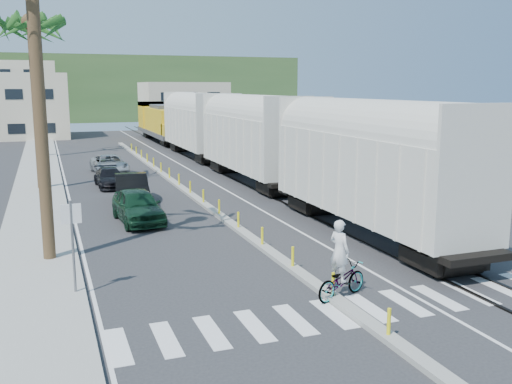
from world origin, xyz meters
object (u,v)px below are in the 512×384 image
Objects in this scene: street_sign at (72,234)px; car_lead at (138,206)px; cyclist at (341,274)px; car_second at (132,189)px.

street_sign is 9.80m from car_lead.
cyclist is at bearing -74.32° from car_lead.
cyclist is (3.89, -16.65, -0.04)m from car_second.
street_sign is 1.16× the size of cyclist.
street_sign reaches higher than car_lead.
car_lead is 1.86× the size of cyclist.
car_lead is at bearing -2.50° from cyclist.
cyclist reaches higher than car_lead.
car_lead is 12.81m from cyclist.
car_second is 1.95× the size of cyclist.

